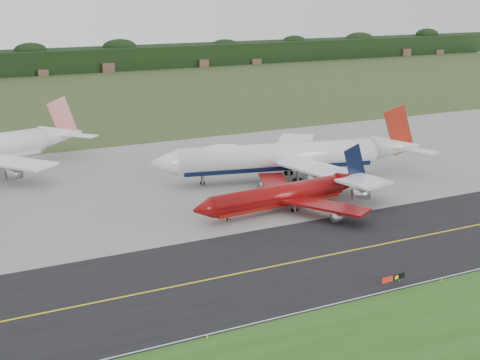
% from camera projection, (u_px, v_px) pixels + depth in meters
% --- Properties ---
extents(ground, '(600.00, 600.00, 0.00)m').
position_uv_depth(ground, '(325.00, 245.00, 116.21)').
color(ground, '#394721').
rests_on(ground, ground).
extents(grass_verge, '(400.00, 30.00, 0.01)m').
position_uv_depth(grass_verge, '(475.00, 335.00, 86.06)').
color(grass_verge, '#275619').
rests_on(grass_verge, ground).
extents(taxiway, '(400.00, 32.00, 0.02)m').
position_uv_depth(taxiway, '(338.00, 253.00, 112.76)').
color(taxiway, black).
rests_on(taxiway, ground).
extents(apron, '(400.00, 78.00, 0.01)m').
position_uv_depth(apron, '(207.00, 175.00, 160.13)').
color(apron, gray).
rests_on(apron, ground).
extents(taxiway_centreline, '(400.00, 0.40, 0.00)m').
position_uv_depth(taxiway_centreline, '(338.00, 253.00, 112.75)').
color(taxiway_centreline, yellow).
rests_on(taxiway_centreline, taxiway).
extents(taxiway_edge_line, '(400.00, 0.25, 0.00)m').
position_uv_depth(taxiway_edge_line, '(397.00, 289.00, 99.40)').
color(taxiway_edge_line, silver).
rests_on(taxiway_edge_line, taxiway).
extents(horizon_treeline, '(700.00, 25.00, 12.00)m').
position_uv_depth(horizon_treeline, '(37.00, 63.00, 350.48)').
color(horizon_treeline, black).
rests_on(horizon_treeline, ground).
extents(jet_ba_747, '(65.18, 53.17, 16.49)m').
position_uv_depth(jet_ba_747, '(288.00, 156.00, 155.06)').
color(jet_ba_747, white).
rests_on(jet_ba_747, ground).
extents(jet_red_737, '(42.51, 34.54, 11.47)m').
position_uv_depth(jet_red_737, '(288.00, 194.00, 134.58)').
color(jet_red_737, maroon).
rests_on(jet_red_737, ground).
extents(taxiway_sign, '(4.46, 0.56, 1.49)m').
position_uv_depth(taxiway_sign, '(393.00, 278.00, 100.59)').
color(taxiway_sign, slate).
rests_on(taxiway_sign, ground).
extents(edge_marker_left, '(0.16, 0.16, 0.50)m').
position_uv_depth(edge_marker_left, '(207.00, 337.00, 85.10)').
color(edge_marker_left, yellow).
rests_on(edge_marker_left, ground).
extents(edge_marker_center, '(0.16, 0.16, 0.50)m').
position_uv_depth(edge_marker_center, '(442.00, 280.00, 101.78)').
color(edge_marker_center, yellow).
rests_on(edge_marker_center, ground).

